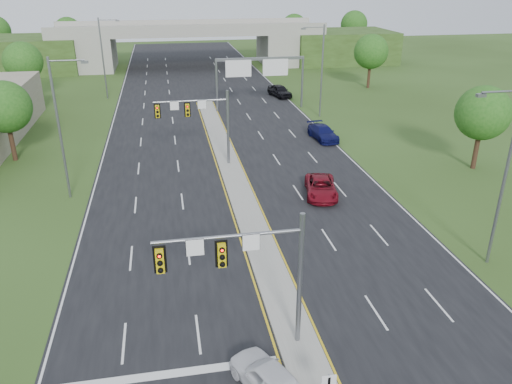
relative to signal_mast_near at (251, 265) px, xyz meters
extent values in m
plane|color=#2C4217|center=(2.26, 0.07, -4.73)|extent=(240.00, 240.00, 0.00)
cube|color=black|center=(2.26, 35.07, -4.72)|extent=(24.00, 160.00, 0.02)
cube|color=gray|center=(2.26, 23.07, -4.63)|extent=(2.00, 54.00, 0.16)
cube|color=gold|center=(1.11, 23.07, -4.70)|extent=(0.12, 54.00, 0.01)
cube|color=gold|center=(3.41, 23.07, -4.70)|extent=(0.12, 54.00, 0.01)
cube|color=silver|center=(-9.54, 35.07, -4.70)|extent=(0.12, 160.00, 0.01)
cube|color=silver|center=(14.06, 35.07, -4.70)|extent=(0.12, 160.00, 0.01)
cube|color=silver|center=(-4.24, -0.93, -4.70)|extent=(10.50, 0.50, 0.01)
cylinder|color=slate|center=(2.26, 0.07, -1.23)|extent=(0.24, 0.24, 7.00)
cylinder|color=slate|center=(-0.99, 0.07, 1.47)|extent=(6.50, 0.16, 0.16)
cube|color=gold|center=(-1.31, -0.18, 0.72)|extent=(0.35, 0.25, 1.10)
cube|color=gold|center=(-3.91, -0.18, 0.72)|extent=(0.35, 0.25, 1.10)
cube|color=black|center=(-1.31, -0.04, 0.72)|extent=(0.55, 0.04, 1.30)
cube|color=black|center=(-3.91, -0.04, 0.72)|extent=(0.55, 0.04, 1.30)
sphere|color=#FF0C05|center=(-1.31, -0.31, 1.07)|extent=(0.20, 0.20, 0.20)
sphere|color=#FF0C05|center=(-3.91, -0.31, 1.07)|extent=(0.20, 0.20, 0.20)
cube|color=white|center=(-2.42, -0.03, 1.12)|extent=(0.75, 0.04, 0.75)
cube|color=white|center=(-0.01, -0.03, 1.12)|extent=(0.75, 0.04, 0.75)
cylinder|color=slate|center=(2.26, 25.07, -1.23)|extent=(0.24, 0.24, 7.00)
cylinder|color=slate|center=(-0.99, 25.07, 1.47)|extent=(6.50, 0.16, 0.16)
cube|color=gold|center=(-1.31, 24.82, 0.72)|extent=(0.35, 0.25, 1.10)
cube|color=gold|center=(-3.91, 24.82, 0.72)|extent=(0.35, 0.25, 1.10)
cube|color=black|center=(-1.31, 24.96, 0.72)|extent=(0.55, 0.04, 1.30)
cube|color=black|center=(-3.91, 24.96, 0.72)|extent=(0.55, 0.04, 1.30)
sphere|color=#FF0C05|center=(-1.31, 24.69, 1.07)|extent=(0.20, 0.20, 0.20)
sphere|color=#FF0C05|center=(-3.91, 24.69, 1.07)|extent=(0.20, 0.20, 0.20)
cube|color=white|center=(-2.42, 24.97, 1.12)|extent=(0.75, 0.04, 0.75)
cube|color=white|center=(-0.01, 24.97, 1.12)|extent=(0.75, 0.04, 0.75)
cube|color=white|center=(2.26, -4.48, -2.83)|extent=(0.60, 0.04, 0.60)
cube|color=black|center=(2.26, -4.51, -2.83)|extent=(0.10, 0.02, 0.45)
cylinder|color=slate|center=(3.46, 45.07, -1.43)|extent=(0.28, 0.28, 6.60)
cylinder|color=slate|center=(14.76, 45.07, -1.43)|extent=(0.28, 0.28, 6.60)
cube|color=slate|center=(9.11, 45.07, 1.77)|extent=(11.50, 0.35, 0.35)
cube|color=#0D6022|center=(6.26, 44.87, 0.67)|extent=(3.20, 0.08, 2.00)
cube|color=#0D6022|center=(11.06, 44.87, 0.67)|extent=(3.20, 0.08, 2.00)
cube|color=silver|center=(6.26, 44.82, 0.67)|extent=(3.30, 0.03, 2.10)
cube|color=silver|center=(11.06, 44.82, 0.67)|extent=(3.30, 0.03, 2.10)
cube|color=gray|center=(-14.74, 80.07, -1.73)|extent=(6.00, 12.00, 6.00)
cube|color=gray|center=(19.26, 80.07, -1.73)|extent=(6.00, 12.00, 6.00)
cube|color=#2C4217|center=(-27.74, 80.07, -1.73)|extent=(20.00, 14.00, 6.00)
cube|color=#2C4217|center=(32.26, 80.07, -1.73)|extent=(20.00, 14.00, 6.00)
cube|color=gray|center=(2.26, 80.07, 1.87)|extent=(50.00, 12.00, 1.20)
cube|color=gray|center=(2.26, 74.27, 2.92)|extent=(50.00, 0.40, 0.90)
cube|color=gray|center=(2.26, 85.87, 2.92)|extent=(50.00, 0.40, 0.90)
cylinder|color=slate|center=(-11.24, 20.07, 0.77)|extent=(0.20, 0.20, 11.00)
cylinder|color=slate|center=(-9.99, 20.07, 5.97)|extent=(2.50, 0.12, 0.12)
cube|color=slate|center=(-8.74, 20.07, 5.82)|extent=(0.50, 0.25, 0.18)
cylinder|color=slate|center=(-11.24, 55.07, 0.77)|extent=(0.20, 0.20, 11.00)
cylinder|color=slate|center=(-9.99, 55.07, 5.97)|extent=(2.50, 0.12, 0.12)
cube|color=slate|center=(-8.74, 55.07, 5.82)|extent=(0.50, 0.25, 0.18)
cylinder|color=slate|center=(15.76, 5.07, 0.77)|extent=(0.20, 0.20, 11.00)
cylinder|color=slate|center=(14.51, 5.07, 5.97)|extent=(2.50, 0.12, 0.12)
cube|color=slate|center=(13.26, 5.07, 5.82)|extent=(0.50, 0.25, 0.18)
cylinder|color=slate|center=(15.76, 40.07, 0.77)|extent=(0.20, 0.20, 11.00)
cylinder|color=slate|center=(14.51, 40.07, 5.97)|extent=(2.50, 0.12, 0.12)
cube|color=slate|center=(13.26, 40.07, 5.82)|extent=(0.50, 0.25, 0.18)
cylinder|color=#382316|center=(-17.74, 30.07, -2.73)|extent=(0.44, 0.44, 4.00)
sphere|color=#1C4F15|center=(-17.74, 30.07, 0.47)|extent=(4.80, 4.80, 4.80)
cylinder|color=#382316|center=(-21.74, 55.07, -2.60)|extent=(0.44, 0.44, 4.25)
sphere|color=#1C4F15|center=(-21.74, 55.07, 0.80)|extent=(5.20, 5.20, 5.20)
cylinder|color=#382316|center=(24.26, 20.07, -2.73)|extent=(0.44, 0.44, 4.00)
sphere|color=#1C4F15|center=(24.26, 20.07, 0.47)|extent=(4.80, 4.80, 4.80)
cylinder|color=#382316|center=(28.26, 55.07, -2.60)|extent=(0.44, 0.44, 4.25)
sphere|color=#1C4F15|center=(28.26, 55.07, 0.80)|extent=(5.20, 5.20, 5.20)
cylinder|color=#382316|center=(-21.74, 94.07, -2.60)|extent=(0.44, 0.44, 4.25)
sphere|color=#1C4F15|center=(-21.74, 94.07, 0.80)|extent=(5.60, 5.60, 5.60)
cylinder|color=#382316|center=(26.26, 94.07, -2.60)|extent=(0.44, 0.44, 4.25)
sphere|color=#1C4F15|center=(26.26, 94.07, 0.80)|extent=(5.60, 5.60, 5.60)
cylinder|color=#382316|center=(40.26, 94.07, -2.48)|extent=(0.44, 0.44, 4.50)
sphere|color=#1C4F15|center=(40.26, 94.07, 1.12)|extent=(6.00, 6.00, 6.00)
imported|color=silver|center=(0.26, -2.75, -3.96)|extent=(3.37, 4.68, 1.48)
imported|color=maroon|center=(8.61, 16.67, -3.99)|extent=(3.39, 5.51, 1.43)
imported|color=#0B0E44|center=(13.26, 30.88, -3.96)|extent=(2.60, 5.30, 1.48)
imported|color=black|center=(13.26, 51.55, -3.86)|extent=(3.15, 5.31, 1.69)
camera|label=1|loc=(-3.23, -18.49, 11.75)|focal=35.00mm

